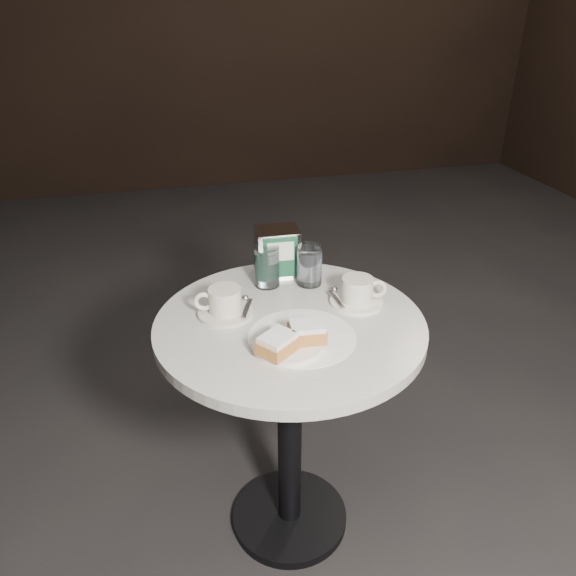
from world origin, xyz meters
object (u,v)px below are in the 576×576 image
Objects in this scene: beignet_plate at (290,340)px; water_glass_left at (267,267)px; napkin_dispenser at (278,252)px; coffee_cup_right at (358,293)px; cafe_table at (290,382)px; coffee_cup_left at (225,303)px; water_glass_right at (309,266)px.

beignet_plate is 1.88× the size of water_glass_left.
coffee_cup_right is at bearing -49.50° from napkin_dispenser.
napkin_dispenser is at bearing 52.81° from water_glass_left.
beignet_plate is (-0.03, -0.12, 0.22)m from cafe_table.
coffee_cup_right is at bearing 1.50° from coffee_cup_left.
water_glass_left is at bearing 154.23° from coffee_cup_right.
coffee_cup_left is (-0.16, 0.07, 0.23)m from cafe_table.
water_glass_left is at bearing 49.81° from coffee_cup_left.
cafe_table is at bearing -92.96° from napkin_dispenser.
beignet_plate is at bearing -95.32° from napkin_dispenser.
coffee_cup_right is 0.27m from water_glass_left.
cafe_table is 6.37× the size of water_glass_left.
beignet_plate is at bearing -50.76° from coffee_cup_left.
beignet_plate is 0.23m from coffee_cup_left.
napkin_dispenser is at bearing 52.33° from coffee_cup_left.
coffee_cup_left is 0.94× the size of coffee_cup_right.
cafe_table is 6.39× the size of water_glass_right.
coffee_cup_right is at bearing -37.66° from water_glass_left.
coffee_cup_left is at bearing -156.41° from water_glass_right.
coffee_cup_left is at bearing -136.34° from water_glass_left.
water_glass_left is at bearing 93.93° from cafe_table.
coffee_cup_left is 0.29m from water_glass_right.
coffee_cup_left is (-0.13, 0.19, 0.01)m from beignet_plate.
water_glass_right is (0.14, 0.31, 0.03)m from beignet_plate.
cafe_table is 3.38× the size of beignet_plate.
water_glass_right is (-0.09, 0.14, 0.02)m from coffee_cup_right.
water_glass_right is 0.81× the size of napkin_dispenser.
coffee_cup_right is (0.23, 0.17, 0.01)m from beignet_plate.
water_glass_right is at bearing 29.74° from coffee_cup_left.
napkin_dispenser is (0.05, 0.06, 0.02)m from water_glass_left.
water_glass_left is 0.82× the size of napkin_dispenser.
water_glass_right is at bearing -10.18° from water_glass_left.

